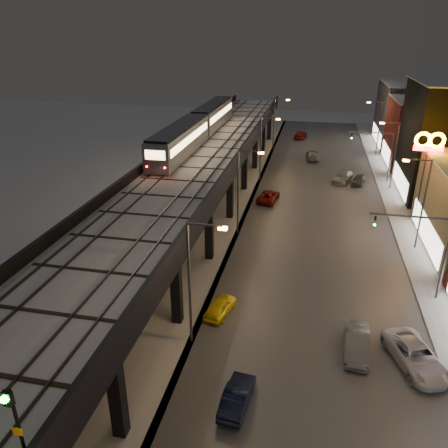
{
  "coord_description": "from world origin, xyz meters",
  "views": [
    {
      "loc": [
        6.42,
        -10.25,
        19.61
      ],
      "look_at": [
        -0.28,
        21.98,
        5.0
      ],
      "focal_mm": 35.0,
      "sensor_mm": 36.0,
      "label": 1
    }
  ],
  "objects_px": {
    "car_mid_dark": "(312,155)",
    "car_onc_silver": "(356,344)",
    "rail_signal": "(12,412)",
    "car_mid_silver": "(268,196)",
    "car_taxi": "(220,307)",
    "car_near_white": "(237,397)",
    "car_onc_white": "(343,177)",
    "subway_train": "(199,126)",
    "car_far_white": "(300,135)",
    "car_onc_red": "(359,180)",
    "car_onc_dark": "(415,357)"
  },
  "relations": [
    {
      "from": "car_taxi",
      "to": "car_near_white",
      "type": "xyz_separation_m",
      "value": [
        2.8,
        -8.43,
        0.02
      ]
    },
    {
      "from": "car_near_white",
      "to": "car_onc_white",
      "type": "bearing_deg",
      "value": -94.8
    },
    {
      "from": "car_far_white",
      "to": "car_taxi",
      "type": "bearing_deg",
      "value": 99.14
    },
    {
      "from": "car_near_white",
      "to": "car_onc_dark",
      "type": "distance_m",
      "value": 11.83
    },
    {
      "from": "rail_signal",
      "to": "car_taxi",
      "type": "height_order",
      "value": "rail_signal"
    },
    {
      "from": "rail_signal",
      "to": "car_taxi",
      "type": "bearing_deg",
      "value": 81.74
    },
    {
      "from": "subway_train",
      "to": "rail_signal",
      "type": "xyz_separation_m",
      "value": [
        6.4,
        -46.9,
        0.47
      ]
    },
    {
      "from": "car_mid_dark",
      "to": "car_taxi",
      "type": "bearing_deg",
      "value": 78.13
    },
    {
      "from": "car_onc_silver",
      "to": "car_onc_dark",
      "type": "xyz_separation_m",
      "value": [
        3.57,
        -0.53,
        0.02
      ]
    },
    {
      "from": "car_near_white",
      "to": "car_onc_silver",
      "type": "bearing_deg",
      "value": -133.93
    },
    {
      "from": "car_onc_dark",
      "to": "car_onc_red",
      "type": "bearing_deg",
      "value": 72.0
    },
    {
      "from": "car_taxi",
      "to": "car_mid_dark",
      "type": "relative_size",
      "value": 0.74
    },
    {
      "from": "car_near_white",
      "to": "car_onc_red",
      "type": "relative_size",
      "value": 1.01
    },
    {
      "from": "car_onc_silver",
      "to": "car_far_white",
      "type": "bearing_deg",
      "value": 99.62
    },
    {
      "from": "rail_signal",
      "to": "car_onc_silver",
      "type": "height_order",
      "value": "rail_signal"
    },
    {
      "from": "car_mid_dark",
      "to": "car_onc_silver",
      "type": "xyz_separation_m",
      "value": [
        3.88,
        -47.82,
        0.02
      ]
    },
    {
      "from": "rail_signal",
      "to": "car_near_white",
      "type": "distance_m",
      "value": 13.87
    },
    {
      "from": "car_near_white",
      "to": "car_onc_silver",
      "type": "xyz_separation_m",
      "value": [
        6.92,
        6.0,
        0.09
      ]
    },
    {
      "from": "car_taxi",
      "to": "car_onc_dark",
      "type": "distance_m",
      "value": 13.62
    },
    {
      "from": "car_near_white",
      "to": "car_far_white",
      "type": "distance_m",
      "value": 68.98
    },
    {
      "from": "car_onc_white",
      "to": "car_onc_red",
      "type": "height_order",
      "value": "car_onc_white"
    },
    {
      "from": "car_mid_silver",
      "to": "car_onc_silver",
      "type": "height_order",
      "value": "car_onc_silver"
    },
    {
      "from": "car_onc_white",
      "to": "subway_train",
      "type": "bearing_deg",
      "value": -144.38
    },
    {
      "from": "rail_signal",
      "to": "car_onc_silver",
      "type": "distance_m",
      "value": 21.65
    },
    {
      "from": "car_onc_white",
      "to": "car_onc_dark",
      "type": "bearing_deg",
      "value": -66.06
    },
    {
      "from": "car_near_white",
      "to": "car_mid_silver",
      "type": "xyz_separation_m",
      "value": [
        -1.93,
        32.92,
        0.0
      ]
    },
    {
      "from": "car_taxi",
      "to": "car_mid_silver",
      "type": "distance_m",
      "value": 24.51
    },
    {
      "from": "rail_signal",
      "to": "car_mid_dark",
      "type": "relative_size",
      "value": 0.61
    },
    {
      "from": "rail_signal",
      "to": "car_mid_dark",
      "type": "bearing_deg",
      "value": 82.4
    },
    {
      "from": "rail_signal",
      "to": "car_mid_silver",
      "type": "distance_m",
      "value": 43.68
    },
    {
      "from": "car_far_white",
      "to": "car_onc_silver",
      "type": "xyz_separation_m",
      "value": [
        6.56,
        -62.98,
        -0.04
      ]
    },
    {
      "from": "car_mid_silver",
      "to": "car_onc_red",
      "type": "distance_m",
      "value": 14.62
    },
    {
      "from": "car_near_white",
      "to": "car_far_white",
      "type": "bearing_deg",
      "value": -85.14
    },
    {
      "from": "car_onc_red",
      "to": "car_near_white",
      "type": "bearing_deg",
      "value": -90.27
    },
    {
      "from": "rail_signal",
      "to": "car_far_white",
      "type": "bearing_deg",
      "value": 85.78
    },
    {
      "from": "rail_signal",
      "to": "car_near_white",
      "type": "relative_size",
      "value": 0.77
    },
    {
      "from": "car_near_white",
      "to": "car_mid_silver",
      "type": "distance_m",
      "value": 32.98
    },
    {
      "from": "rail_signal",
      "to": "car_onc_red",
      "type": "relative_size",
      "value": 0.78
    },
    {
      "from": "car_near_white",
      "to": "car_onc_dark",
      "type": "xyz_separation_m",
      "value": [
        10.49,
        5.46,
        0.1
      ]
    },
    {
      "from": "car_far_white",
      "to": "car_onc_red",
      "type": "xyz_separation_m",
      "value": [
        9.23,
        -27.06,
        -0.11
      ]
    },
    {
      "from": "car_onc_red",
      "to": "rail_signal",
      "type": "bearing_deg",
      "value": -93.58
    },
    {
      "from": "car_mid_silver",
      "to": "car_far_white",
      "type": "xyz_separation_m",
      "value": [
        2.29,
        36.06,
        0.12
      ]
    },
    {
      "from": "car_mid_dark",
      "to": "car_near_white",
      "type": "bearing_deg",
      "value": 82.23
    },
    {
      "from": "rail_signal",
      "to": "car_onc_silver",
      "type": "xyz_separation_m",
      "value": [
        12.38,
        15.86,
        -8.0
      ]
    },
    {
      "from": "car_onc_silver",
      "to": "car_mid_dark",
      "type": "bearing_deg",
      "value": 98.32
    },
    {
      "from": "car_far_white",
      "to": "car_onc_dark",
      "type": "relative_size",
      "value": 0.84
    },
    {
      "from": "car_onc_dark",
      "to": "car_near_white",
      "type": "bearing_deg",
      "value": -171.9
    },
    {
      "from": "car_onc_red",
      "to": "car_onc_white",
      "type": "bearing_deg",
      "value": 172.6
    },
    {
      "from": "car_mid_dark",
      "to": "car_onc_silver",
      "type": "distance_m",
      "value": 47.98
    },
    {
      "from": "car_mid_silver",
      "to": "car_onc_red",
      "type": "xyz_separation_m",
      "value": [
        11.52,
        9.0,
        0.01
      ]
    }
  ]
}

